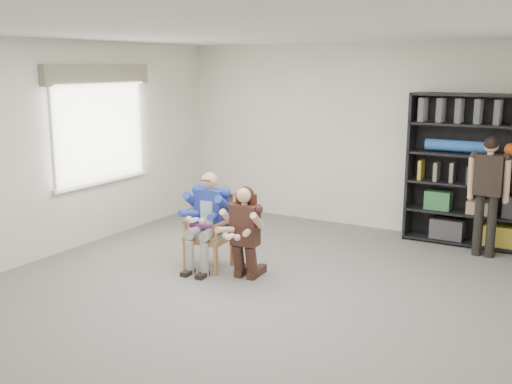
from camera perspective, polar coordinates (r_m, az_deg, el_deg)
The scene contains 8 objects.
room_shell at distance 6.16m, azimuth -1.18°, elevation 1.99°, with size 6.00×7.00×2.80m, color silver, non-canonical shape.
floor at distance 6.54m, azimuth -1.12°, elevation -10.17°, with size 6.00×7.00×0.01m, color slate.
window_left at distance 8.72m, azimuth -14.58°, elevation 6.08°, with size 0.16×2.00×1.75m, color silver, non-canonical shape.
armchair at distance 7.38m, azimuth -4.53°, elevation -3.79°, with size 0.54×0.52×0.93m, color #AA8345, non-canonical shape.
seated_man at distance 7.35m, azimuth -4.54°, elevation -2.74°, with size 0.52×0.73×1.21m, color navy, non-canonical shape.
kneeling_woman at distance 6.96m, azimuth -1.15°, elevation -3.98°, with size 0.47×0.75×1.11m, color #332319, non-canonical shape.
bookshelf at distance 8.70m, azimuth 20.06°, elevation 1.87°, with size 1.80×0.38×2.10m, color black, non-canonical shape.
standing_man at distance 8.30m, azimuth 21.15°, elevation -0.47°, with size 0.49×0.27×1.59m, color black, non-canonical shape.
Camera 1 is at (3.14, -5.19, 2.46)m, focal length 42.00 mm.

